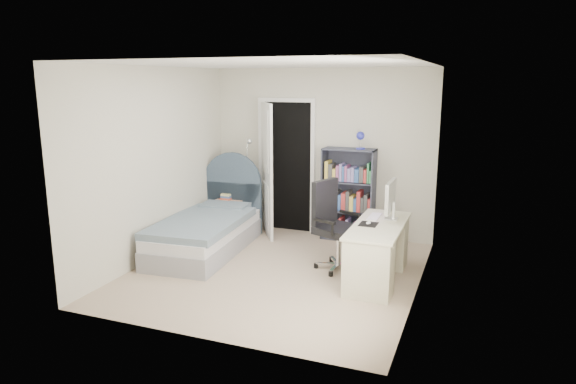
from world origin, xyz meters
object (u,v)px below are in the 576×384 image
(floor_lamp, at_px, (249,194))
(bookcase, at_px, (349,199))
(nightstand, at_px, (230,206))
(office_chair, at_px, (333,221))
(bed, at_px, (208,230))
(desk, at_px, (378,249))

(floor_lamp, distance_m, bookcase, 1.55)
(nightstand, bearing_deg, office_chair, -26.54)
(nightstand, relative_size, floor_lamp, 0.41)
(bed, xyz_separation_m, bookcase, (1.70, 1.19, 0.34))
(office_chair, bearing_deg, bed, 178.66)
(floor_lamp, height_order, bookcase, bookcase)
(bed, bearing_deg, bookcase, 34.95)
(desk, bearing_deg, bookcase, 117.00)
(nightstand, relative_size, bookcase, 0.38)
(bed, xyz_separation_m, desk, (2.43, -0.24, 0.09))
(nightstand, xyz_separation_m, floor_lamp, (0.28, 0.08, 0.20))
(floor_lamp, relative_size, desk, 1.05)
(bookcase, relative_size, desk, 1.15)
(desk, bearing_deg, nightstand, 155.49)
(floor_lamp, distance_m, desk, 2.59)
(desk, relative_size, office_chair, 1.26)
(bed, relative_size, nightstand, 3.45)
(bookcase, bearing_deg, nightstand, -171.73)
(nightstand, distance_m, office_chair, 2.17)
(bookcase, xyz_separation_m, desk, (0.73, -1.43, -0.24))
(bed, distance_m, nightstand, 0.94)
(desk, bearing_deg, office_chair, 162.32)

